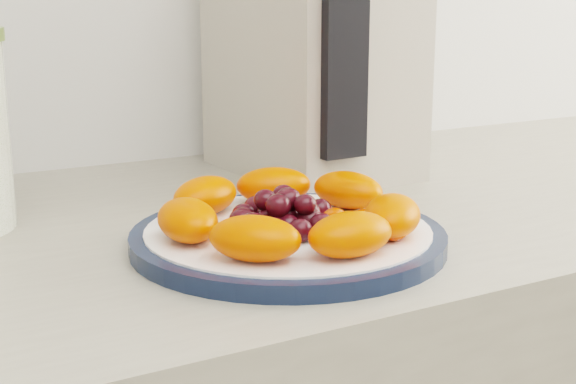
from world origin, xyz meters
TOP-DOWN VIEW (x-y plane):
  - plate_rim at (0.07, 1.07)m, footprint 0.28×0.28m
  - plate_face at (0.07, 1.07)m, footprint 0.25×0.25m
  - appliance_body at (0.25, 1.33)m, footprint 0.19×0.26m
  - appliance_panel at (0.21, 1.20)m, footprint 0.05×0.02m
  - fruit_plate at (0.07, 1.07)m, footprint 0.24×0.24m

SIDE VIEW (x-z plane):
  - plate_rim at x=0.07m, z-range 0.90..0.91m
  - plate_face at x=0.07m, z-range 0.90..0.92m
  - fruit_plate at x=0.07m, z-range 0.92..0.95m
  - appliance_body at x=0.25m, z-range 0.90..1.21m
  - appliance_panel at x=0.21m, z-range 0.94..1.18m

